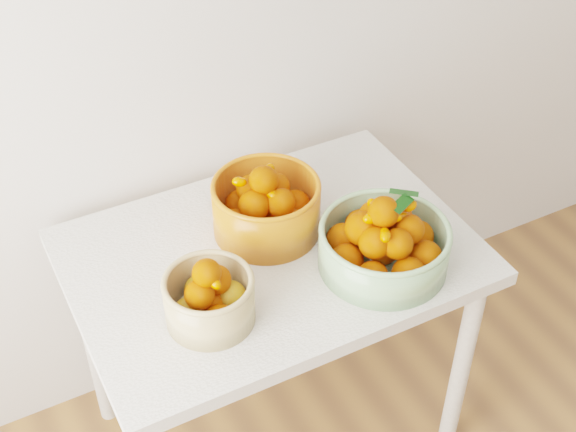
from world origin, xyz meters
name	(u,v)px	position (x,y,z in m)	size (l,w,h in m)	color
table	(272,278)	(-0.27, 1.60, 0.65)	(1.00, 0.70, 0.75)	silver
bowl_cream	(209,298)	(-0.50, 1.46, 0.82)	(0.26, 0.26, 0.18)	tan
bowl_green	(384,243)	(-0.06, 1.43, 0.82)	(0.37, 0.37, 0.21)	#8AB482
bowl_orange	(266,206)	(-0.25, 1.68, 0.83)	(0.32, 0.32, 0.20)	orange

